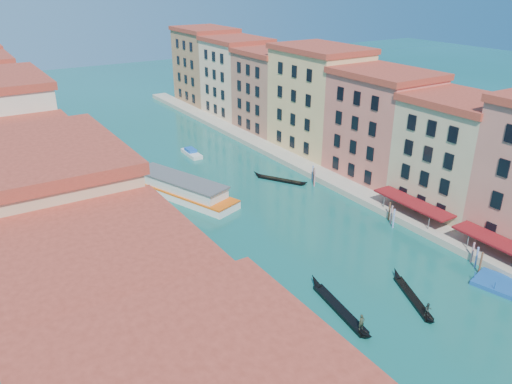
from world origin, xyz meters
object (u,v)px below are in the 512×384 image
gondola_fore (340,308)px  gondola_right (414,298)px  blue_dock (504,286)px  vaporetto_far (180,188)px

gondola_fore → gondola_right: size_ratio=1.22×
gondola_right → blue_dock: (10.79, -3.84, -0.14)m
gondola_right → gondola_fore: bearing=-176.8°
vaporetto_far → gondola_right: 41.34m
gondola_fore → blue_dock: gondola_fore is taller
vaporetto_far → blue_dock: vaporetto_far is taller
blue_dock → gondola_fore: bearing=145.6°
gondola_fore → blue_dock: bearing=-11.5°
gondola_fore → gondola_right: 8.70m
vaporetto_far → gondola_fore: bearing=-106.9°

